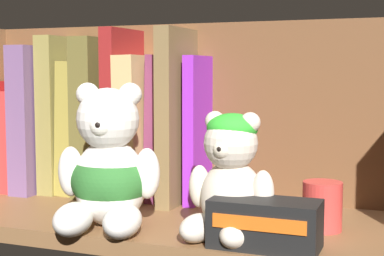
# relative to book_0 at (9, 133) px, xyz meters

# --- Properties ---
(shelf_board) EXTENTS (0.72, 0.25, 0.02)m
(shelf_board) POSITION_rel_book_0_xyz_m (0.33, -0.09, -0.10)
(shelf_board) COLOR brown
(shelf_board) RESTS_ON ground
(shelf_back_panel) EXTENTS (0.75, 0.01, 0.28)m
(shelf_back_panel) POSITION_rel_book_0_xyz_m (0.33, 0.04, 0.03)
(shelf_back_panel) COLOR brown
(shelf_back_panel) RESTS_ON ground
(book_0) EXTENTS (0.03, 0.13, 0.17)m
(book_0) POSITION_rel_book_0_xyz_m (0.00, 0.00, 0.00)
(book_0) COLOR #AE1C1C
(book_0) RESTS_ON shelf_board
(book_1) EXTENTS (0.03, 0.13, 0.16)m
(book_1) POSITION_rel_book_0_xyz_m (0.03, 0.00, -0.01)
(book_1) COLOR red
(book_1) RESTS_ON shelf_board
(book_2) EXTENTS (0.03, 0.15, 0.23)m
(book_2) POSITION_rel_book_0_xyz_m (0.07, 0.00, 0.03)
(book_2) COLOR #6B4D7A
(book_2) RESTS_ON shelf_board
(book_3) EXTENTS (0.03, 0.11, 0.24)m
(book_3) POSITION_rel_book_0_xyz_m (0.10, 0.00, 0.03)
(book_3) COLOR olive
(book_3) RESTS_ON shelf_board
(book_4) EXTENTS (0.04, 0.10, 0.20)m
(book_4) POSITION_rel_book_0_xyz_m (0.14, 0.00, 0.02)
(book_4) COLOR olive
(book_4) RESTS_ON shelf_board
(book_5) EXTENTS (0.03, 0.12, 0.24)m
(book_5) POSITION_rel_book_0_xyz_m (0.17, 0.00, 0.03)
(book_5) COLOR brown
(book_5) RESTS_ON shelf_board
(book_6) EXTENTS (0.02, 0.10, 0.16)m
(book_6) POSITION_rel_book_0_xyz_m (0.20, 0.00, -0.01)
(book_6) COLOR brown
(book_6) RESTS_ON shelf_board
(book_7) EXTENTS (0.02, 0.14, 0.25)m
(book_7) POSITION_rel_book_0_xyz_m (0.22, 0.00, 0.04)
(book_7) COLOR maroon
(book_7) RESTS_ON shelf_board
(book_8) EXTENTS (0.03, 0.15, 0.21)m
(book_8) POSITION_rel_book_0_xyz_m (0.25, 0.00, 0.02)
(book_8) COLOR tan
(book_8) RESTS_ON shelf_board
(book_9) EXTENTS (0.03, 0.09, 0.21)m
(book_9) POSITION_rel_book_0_xyz_m (0.28, 0.00, 0.02)
(book_9) COLOR #722E4E
(book_9) RESTS_ON shelf_board
(book_10) EXTENTS (0.02, 0.15, 0.25)m
(book_10) POSITION_rel_book_0_xyz_m (0.31, 0.00, 0.04)
(book_10) COLOR brown
(book_10) RESTS_ON shelf_board
(book_11) EXTENTS (0.02, 0.09, 0.21)m
(book_11) POSITION_rel_book_0_xyz_m (0.33, 0.00, 0.02)
(book_11) COLOR purple
(book_11) RESTS_ON shelf_board
(teddy_bear_larger) EXTENTS (0.13, 0.14, 0.17)m
(teddy_bear_larger) POSITION_rel_book_0_xyz_m (0.28, -0.17, -0.02)
(teddy_bear_larger) COLOR white
(teddy_bear_larger) RESTS_ON shelf_board
(teddy_bear_smaller) EXTENTS (0.10, 0.11, 0.14)m
(teddy_bear_smaller) POSITION_rel_book_0_xyz_m (0.43, -0.16, -0.02)
(teddy_bear_smaller) COLOR beige
(teddy_bear_smaller) RESTS_ON shelf_board
(pillar_candle) EXTENTS (0.05, 0.05, 0.06)m
(pillar_candle) POSITION_rel_book_0_xyz_m (0.52, -0.09, -0.06)
(pillar_candle) COLOR #C63833
(pillar_candle) RESTS_ON shelf_board
(small_product_box) EXTENTS (0.12, 0.06, 0.05)m
(small_product_box) POSITION_rel_book_0_xyz_m (0.48, -0.19, -0.06)
(small_product_box) COLOR black
(small_product_box) RESTS_ON shelf_board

